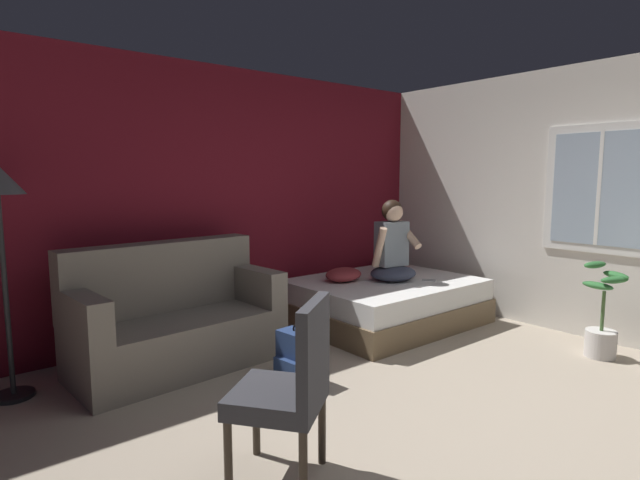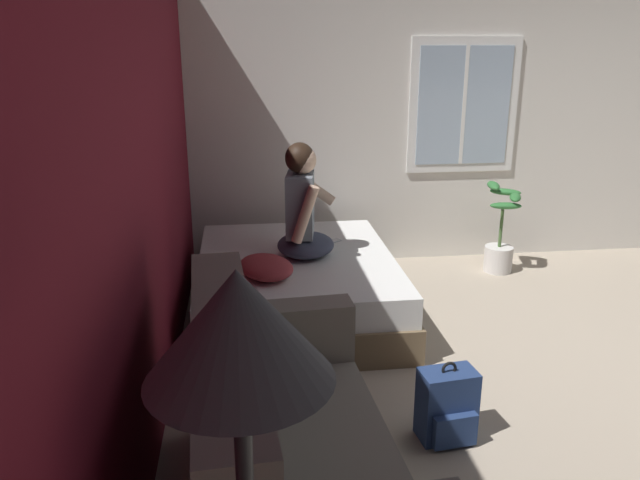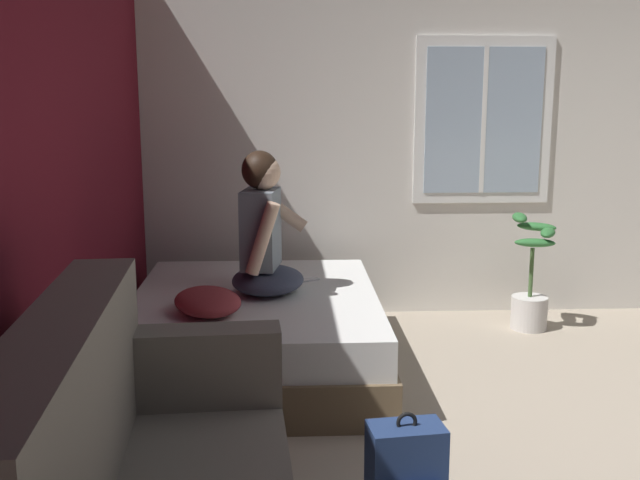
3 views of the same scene
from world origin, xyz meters
name	(u,v)px [view 1 (image 1 of 3)]	position (x,y,z in m)	size (l,w,h in m)	color
ground_plane	(479,438)	(0.00, 0.00, 0.00)	(40.00, 40.00, 0.00)	tan
wall_back_accent	(230,201)	(0.00, 3.04, 1.35)	(10.08, 0.16, 2.70)	maroon
bed	(385,301)	(1.36, 2.08, 0.24)	(1.92, 1.53, 0.48)	brown
couch	(175,320)	(-0.94, 2.34, 0.39)	(1.75, 0.93, 1.04)	slate
side_chair	(290,384)	(-1.15, 0.39, 0.53)	(0.64, 0.64, 0.98)	#382D23
person_seated	(392,248)	(1.40, 2.02, 0.84)	(0.58, 0.52, 0.88)	#383D51
backpack	(296,357)	(-0.35, 1.42, 0.19)	(0.26, 0.32, 0.46)	navy
throw_pillow	(343,274)	(0.97, 2.33, 0.55)	(0.48, 0.36, 0.14)	#993338
cell_phone	(429,280)	(1.69, 1.75, 0.48)	(0.07, 0.14, 0.01)	#B7B7BC
potted_plant	(602,324)	(2.07, 0.12, 0.30)	(0.39, 0.37, 0.85)	silver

